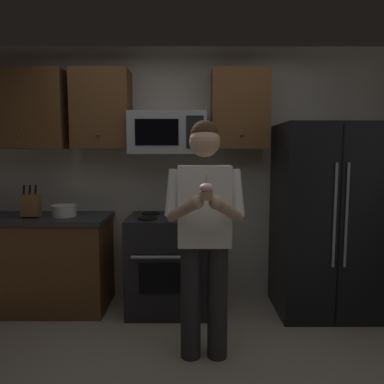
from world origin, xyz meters
TOP-DOWN VIEW (x-y plane):
  - wall_back at (0.00, 1.75)m, footprint 4.40×0.10m
  - oven_range at (-0.15, 1.36)m, footprint 0.76×0.70m
  - microwave at (-0.15, 1.48)m, footprint 0.74×0.41m
  - refrigerator at (1.35, 1.32)m, footprint 0.90×0.75m
  - cabinet_row_upper at (-0.72, 1.53)m, footprint 2.78×0.36m
  - counter_left at (-1.45, 1.38)m, footprint 1.44×0.66m
  - knife_block at (-1.45, 1.33)m, footprint 0.16×0.15m
  - bowl_large_white at (-1.15, 1.37)m, footprint 0.24×0.24m
  - person at (0.17, 0.48)m, footprint 0.60×0.48m
  - cupcake at (0.17, 0.15)m, footprint 0.09×0.09m

SIDE VIEW (x-z plane):
  - oven_range at x=-0.15m, z-range 0.00..0.93m
  - counter_left at x=-1.45m, z-range 0.00..0.92m
  - refrigerator at x=1.35m, z-range 0.00..1.80m
  - bowl_large_white at x=-1.15m, z-range 0.92..1.03m
  - person at x=0.17m, z-range 0.11..1.88m
  - knife_block at x=-1.45m, z-range 0.87..1.19m
  - cupcake at x=0.17m, z-range 1.20..1.38m
  - wall_back at x=0.00m, z-range 0.00..2.60m
  - microwave at x=-0.15m, z-range 1.52..1.92m
  - cabinet_row_upper at x=-0.72m, z-range 1.57..2.33m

